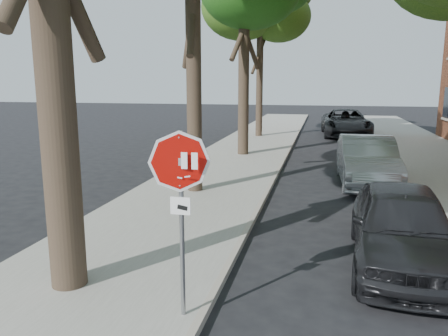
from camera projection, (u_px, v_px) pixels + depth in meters
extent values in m
plane|color=black|center=(232.00, 328.00, 6.03)|extent=(120.00, 120.00, 0.00)
cube|color=gray|center=(232.00, 163.00, 18.05)|extent=(4.00, 55.00, 0.12)
cube|color=#9E9384|center=(282.00, 165.00, 17.60)|extent=(0.12, 55.00, 0.13)
cube|color=#9E9384|center=(397.00, 169.00, 16.65)|extent=(0.12, 55.00, 0.13)
cylinder|color=gray|center=(182.00, 226.00, 5.91)|extent=(0.06, 0.06, 2.60)
cube|color=#99999E|center=(180.00, 161.00, 5.71)|extent=(0.05, 0.06, 0.10)
cylinder|color=#99999E|center=(180.00, 162.00, 5.71)|extent=(0.76, 0.32, 0.82)
cylinder|color=white|center=(179.00, 162.00, 5.69)|extent=(0.76, 0.32, 0.82)
cylinder|color=#B30C06|center=(179.00, 162.00, 5.69)|extent=(0.68, 0.29, 0.74)
cube|color=white|center=(164.00, 160.00, 5.72)|extent=(0.08, 0.00, 0.22)
cube|color=white|center=(174.00, 160.00, 5.69)|extent=(0.08, 0.00, 0.22)
cube|color=white|center=(184.00, 161.00, 5.66)|extent=(0.08, 0.00, 0.22)
cube|color=white|center=(194.00, 161.00, 5.63)|extent=(0.08, 0.00, 0.22)
cube|color=silver|center=(171.00, 176.00, 5.74)|extent=(0.08, 0.00, 0.03)
cube|color=silver|center=(179.00, 178.00, 5.72)|extent=(0.08, 0.00, 0.03)
cube|color=silver|center=(187.00, 177.00, 5.69)|extent=(0.08, 0.00, 0.03)
cube|color=white|center=(180.00, 206.00, 5.82)|extent=(0.28, 0.02, 0.24)
cube|color=black|center=(182.00, 208.00, 5.80)|extent=(0.15, 0.00, 0.08)
cylinder|color=black|center=(193.00, 27.00, 12.35)|extent=(0.44, 0.44, 9.50)
cylinder|color=black|center=(244.00, 40.00, 18.96)|extent=(0.48, 0.48, 10.00)
cylinder|color=black|center=(260.00, 60.00, 25.82)|extent=(0.40, 0.40, 9.00)
ellipsoid|color=#1C460F|center=(261.00, 15.00, 25.33)|extent=(4.16, 4.16, 3.33)
ellipsoid|color=#1C460F|center=(250.00, 24.00, 26.29)|extent=(3.78, 3.78, 3.02)
imported|color=black|center=(402.00, 226.00, 7.98)|extent=(2.00, 4.47, 1.49)
imported|color=gray|center=(367.00, 161.00, 14.33)|extent=(1.81, 4.86, 1.59)
imported|color=black|center=(346.00, 123.00, 27.28)|extent=(3.06, 6.14, 1.67)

